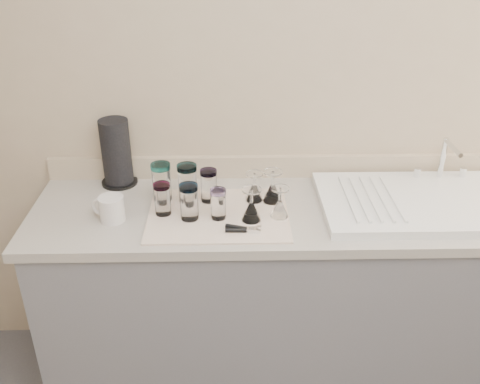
{
  "coord_description": "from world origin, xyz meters",
  "views": [
    {
      "loc": [
        -0.23,
        -0.68,
        1.97
      ],
      "look_at": [
        -0.19,
        1.15,
        1.0
      ],
      "focal_mm": 40.0,
      "sensor_mm": 36.0,
      "label": 1
    }
  ],
  "objects_px": {
    "tumbler_blue": "(189,202)",
    "white_mug": "(111,209)",
    "tumbler_purple": "(209,185)",
    "can_opener": "(243,229)",
    "tumbler_magenta": "(162,199)",
    "goblet_front_left": "(251,210)",
    "tumbler_teal": "(162,182)",
    "goblet_back_right": "(272,191)",
    "paper_towel_roll": "(116,153)",
    "tumbler_cyan": "(187,183)",
    "goblet_front_right": "(280,207)",
    "goblet_back_left": "(254,191)",
    "tumbler_lavender": "(218,204)",
    "sink_unit": "(422,202)"
  },
  "relations": [
    {
      "from": "tumbler_blue",
      "to": "white_mug",
      "type": "relative_size",
      "value": 0.98
    },
    {
      "from": "tumbler_purple",
      "to": "can_opener",
      "type": "xyz_separation_m",
      "value": [
        0.13,
        -0.24,
        -0.06
      ]
    },
    {
      "from": "tumbler_purple",
      "to": "tumbler_magenta",
      "type": "bearing_deg",
      "value": -150.08
    },
    {
      "from": "tumbler_purple",
      "to": "goblet_front_left",
      "type": "height_order",
      "value": "tumbler_purple"
    },
    {
      "from": "tumbler_teal",
      "to": "goblet_back_right",
      "type": "relative_size",
      "value": 1.17
    },
    {
      "from": "paper_towel_roll",
      "to": "goblet_front_left",
      "type": "bearing_deg",
      "value": -30.99
    },
    {
      "from": "goblet_front_left",
      "to": "tumbler_cyan",
      "type": "bearing_deg",
      "value": 147.75
    },
    {
      "from": "goblet_front_left",
      "to": "tumbler_magenta",
      "type": "bearing_deg",
      "value": 170.6
    },
    {
      "from": "paper_towel_roll",
      "to": "goblet_front_right",
      "type": "bearing_deg",
      "value": -24.87
    },
    {
      "from": "tumbler_blue",
      "to": "goblet_front_right",
      "type": "height_order",
      "value": "tumbler_blue"
    },
    {
      "from": "goblet_front_left",
      "to": "goblet_front_right",
      "type": "xyz_separation_m",
      "value": [
        0.11,
        0.03,
        -0.0
      ]
    },
    {
      "from": "goblet_back_left",
      "to": "goblet_front_left",
      "type": "height_order",
      "value": "goblet_front_left"
    },
    {
      "from": "tumbler_magenta",
      "to": "goblet_front_right",
      "type": "distance_m",
      "value": 0.46
    },
    {
      "from": "tumbler_lavender",
      "to": "sink_unit",
      "type": "bearing_deg",
      "value": 6.24
    },
    {
      "from": "tumbler_teal",
      "to": "tumbler_cyan",
      "type": "relative_size",
      "value": 0.99
    },
    {
      "from": "sink_unit",
      "to": "goblet_front_right",
      "type": "height_order",
      "value": "sink_unit"
    },
    {
      "from": "can_opener",
      "to": "tumbler_purple",
      "type": "bearing_deg",
      "value": 118.97
    },
    {
      "from": "tumbler_cyan",
      "to": "tumbler_magenta",
      "type": "relative_size",
      "value": 1.23
    },
    {
      "from": "tumbler_teal",
      "to": "tumbler_blue",
      "type": "height_order",
      "value": "tumbler_teal"
    },
    {
      "from": "goblet_back_right",
      "to": "tumbler_lavender",
      "type": "bearing_deg",
      "value": -149.21
    },
    {
      "from": "sink_unit",
      "to": "can_opener",
      "type": "bearing_deg",
      "value": -165.32
    },
    {
      "from": "tumbler_purple",
      "to": "tumbler_lavender",
      "type": "distance_m",
      "value": 0.15
    },
    {
      "from": "sink_unit",
      "to": "tumbler_teal",
      "type": "xyz_separation_m",
      "value": [
        -1.06,
        0.07,
        0.07
      ]
    },
    {
      "from": "sink_unit",
      "to": "goblet_back_right",
      "type": "xyz_separation_m",
      "value": [
        -0.61,
        0.04,
        0.03
      ]
    },
    {
      "from": "can_opener",
      "to": "tumbler_blue",
      "type": "bearing_deg",
      "value": 153.99
    },
    {
      "from": "tumbler_lavender",
      "to": "tumbler_teal",
      "type": "bearing_deg",
      "value": 146.27
    },
    {
      "from": "tumbler_lavender",
      "to": "goblet_back_right",
      "type": "distance_m",
      "value": 0.25
    },
    {
      "from": "tumbler_lavender",
      "to": "paper_towel_roll",
      "type": "distance_m",
      "value": 0.55
    },
    {
      "from": "tumbler_cyan",
      "to": "paper_towel_roll",
      "type": "bearing_deg",
      "value": 150.06
    },
    {
      "from": "paper_towel_roll",
      "to": "can_opener",
      "type": "bearing_deg",
      "value": -38.39
    },
    {
      "from": "goblet_back_left",
      "to": "paper_towel_roll",
      "type": "bearing_deg",
      "value": 162.68
    },
    {
      "from": "can_opener",
      "to": "paper_towel_roll",
      "type": "bearing_deg",
      "value": 141.61
    },
    {
      "from": "can_opener",
      "to": "white_mug",
      "type": "bearing_deg",
      "value": 168.03
    },
    {
      "from": "sink_unit",
      "to": "tumbler_purple",
      "type": "distance_m",
      "value": 0.87
    },
    {
      "from": "sink_unit",
      "to": "goblet_back_right",
      "type": "distance_m",
      "value": 0.61
    },
    {
      "from": "goblet_front_right",
      "to": "tumbler_cyan",
      "type": "bearing_deg",
      "value": 159.87
    },
    {
      "from": "tumbler_blue",
      "to": "tumbler_lavender",
      "type": "distance_m",
      "value": 0.11
    },
    {
      "from": "tumbler_blue",
      "to": "paper_towel_roll",
      "type": "xyz_separation_m",
      "value": [
        -0.33,
        0.32,
        0.06
      ]
    },
    {
      "from": "tumbler_teal",
      "to": "goblet_front_right",
      "type": "xyz_separation_m",
      "value": [
        0.47,
        -0.15,
        -0.04
      ]
    },
    {
      "from": "sink_unit",
      "to": "paper_towel_roll",
      "type": "xyz_separation_m",
      "value": [
        -1.26,
        0.23,
        0.12
      ]
    },
    {
      "from": "tumbler_lavender",
      "to": "goblet_back_right",
      "type": "bearing_deg",
      "value": 30.79
    },
    {
      "from": "tumbler_teal",
      "to": "tumbler_lavender",
      "type": "relative_size",
      "value": 1.3
    },
    {
      "from": "tumbler_cyan",
      "to": "white_mug",
      "type": "height_order",
      "value": "tumbler_cyan"
    },
    {
      "from": "goblet_front_left",
      "to": "can_opener",
      "type": "relative_size",
      "value": 0.99
    },
    {
      "from": "tumbler_blue",
      "to": "goblet_front_right",
      "type": "distance_m",
      "value": 0.35
    },
    {
      "from": "goblet_back_left",
      "to": "goblet_front_left",
      "type": "distance_m",
      "value": 0.16
    },
    {
      "from": "tumbler_cyan",
      "to": "goblet_back_right",
      "type": "relative_size",
      "value": 1.18
    },
    {
      "from": "goblet_back_right",
      "to": "can_opener",
      "type": "xyz_separation_m",
      "value": [
        -0.13,
        -0.23,
        -0.04
      ]
    },
    {
      "from": "goblet_back_right",
      "to": "can_opener",
      "type": "height_order",
      "value": "goblet_back_right"
    },
    {
      "from": "tumbler_lavender",
      "to": "paper_towel_roll",
      "type": "xyz_separation_m",
      "value": [
        -0.44,
        0.32,
        0.07
      ]
    }
  ]
}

